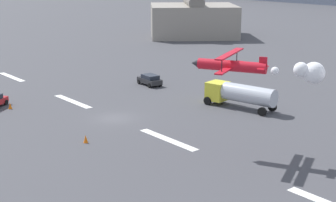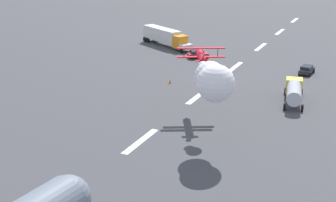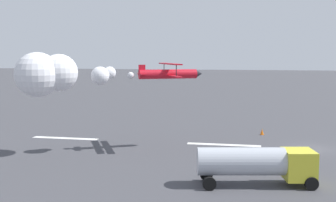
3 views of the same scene
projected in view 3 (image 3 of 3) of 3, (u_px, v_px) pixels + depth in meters
The scene contains 6 objects.
ground_plane at pixel (313, 148), 43.59m from camera, with size 440.00×440.00×0.00m, color #424247.
runway_stripe_4 at pixel (224, 145), 45.37m from camera, with size 8.00×0.90×0.01m, color white.
runway_stripe_5 at pixel (65, 138), 48.93m from camera, with size 8.00×0.90×0.01m, color white.
stunt_biplane_red at pixel (56, 75), 39.88m from camera, with size 17.08×11.41×4.26m.
fuel_tanker_truck at pixel (257, 163), 31.18m from camera, with size 9.03×4.30×2.90m.
traffic_cone_far at pixel (262, 132), 50.96m from camera, with size 0.44×0.44×0.75m, color orange.
Camera 3 is at (6.67, 44.88, 9.86)m, focal length 44.40 mm.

